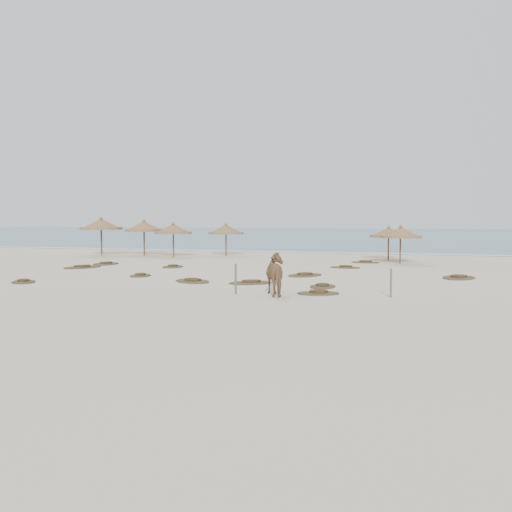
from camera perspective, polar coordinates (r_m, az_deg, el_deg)
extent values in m
plane|color=beige|center=(25.68, -8.24, -3.13)|extent=(160.00, 160.00, 0.00)
cube|color=navy|center=(98.85, 9.85, 2.11)|extent=(200.00, 100.00, 0.01)
cube|color=silver|center=(50.44, 3.93, 0.39)|extent=(70.00, 0.60, 0.01)
cylinder|color=brown|center=(47.16, -11.12, 1.42)|extent=(0.13, 0.13, 2.22)
cylinder|color=olive|center=(47.13, -11.13, 2.54)|extent=(4.17, 4.17, 0.19)
cone|color=olive|center=(47.12, -11.14, 2.96)|extent=(4.03, 4.03, 0.79)
cone|color=olive|center=(47.12, -11.15, 3.54)|extent=(0.38, 0.38, 0.23)
cylinder|color=brown|center=(47.90, -15.20, 1.50)|extent=(0.14, 0.14, 2.39)
cylinder|color=olive|center=(47.87, -15.22, 2.68)|extent=(4.52, 4.52, 0.20)
cone|color=olive|center=(47.86, -15.23, 3.13)|extent=(4.37, 4.37, 0.85)
cone|color=olive|center=(47.86, -15.24, 3.74)|extent=(0.41, 0.41, 0.25)
cylinder|color=brown|center=(44.79, -8.27, 1.23)|extent=(0.12, 0.12, 2.07)
cylinder|color=olive|center=(44.76, -8.28, 2.32)|extent=(3.84, 3.84, 0.18)
cone|color=olive|center=(44.75, -8.28, 2.74)|extent=(3.72, 3.72, 0.74)
cone|color=olive|center=(44.75, -8.29, 3.31)|extent=(0.35, 0.35, 0.22)
cylinder|color=brown|center=(45.69, -3.02, 1.27)|extent=(0.11, 0.11, 2.00)
cylinder|color=olive|center=(45.66, -3.02, 2.31)|extent=(2.87, 2.87, 0.17)
cone|color=olive|center=(45.65, -3.02, 2.70)|extent=(2.78, 2.78, 0.71)
cone|color=olive|center=(45.64, -3.03, 3.24)|extent=(0.34, 0.34, 0.21)
cylinder|color=brown|center=(42.50, 13.10, 0.90)|extent=(0.11, 0.11, 1.89)
cylinder|color=olive|center=(42.47, 13.11, 1.95)|extent=(3.39, 3.39, 0.16)
cone|color=olive|center=(42.46, 13.12, 2.35)|extent=(3.28, 3.28, 0.67)
cone|color=olive|center=(42.45, 13.13, 2.90)|extent=(0.32, 0.32, 0.20)
cylinder|color=brown|center=(39.40, 14.23, 0.70)|extent=(0.11, 0.11, 1.97)
cylinder|color=olive|center=(39.37, 14.25, 1.89)|extent=(3.63, 3.63, 0.17)
cone|color=olive|center=(39.36, 14.26, 2.34)|extent=(3.51, 3.51, 0.70)
cone|color=olive|center=(39.35, 14.27, 2.95)|extent=(0.34, 0.34, 0.21)
imported|color=brown|center=(22.83, 2.24, -1.84)|extent=(1.76, 2.20, 1.69)
cylinder|color=brown|center=(23.21, -2.05, -2.30)|extent=(0.11, 0.11, 1.24)
cylinder|color=brown|center=(22.89, 13.35, -2.64)|extent=(0.10, 0.10, 1.13)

